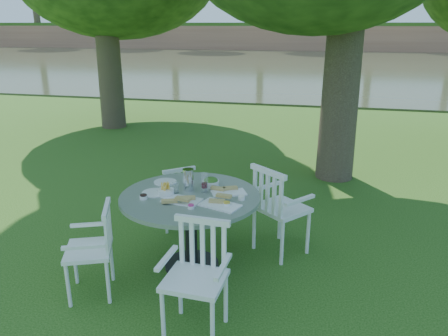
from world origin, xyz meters
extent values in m
plane|color=#19410D|center=(0.00, 0.00, 0.00)|extent=(140.00, 140.00, 0.00)
cylinder|color=black|center=(-0.17, -0.57, 0.02)|extent=(0.56, 0.56, 0.04)
cylinder|color=black|center=(-0.17, -0.57, 0.40)|extent=(0.12, 0.12, 0.72)
cylinder|color=slate|center=(-0.17, -0.57, 0.78)|extent=(1.39, 1.39, 0.04)
cylinder|color=white|center=(0.99, -0.01, 0.25)|extent=(0.04, 0.04, 0.50)
cylinder|color=white|center=(0.65, 0.27, 0.25)|extent=(0.04, 0.04, 0.50)
cylinder|color=white|center=(0.74, -0.32, 0.25)|extent=(0.04, 0.04, 0.50)
cylinder|color=white|center=(0.40, -0.04, 0.25)|extent=(0.04, 0.04, 0.50)
cube|color=white|center=(0.70, -0.03, 0.52)|extent=(0.69, 0.68, 0.04)
cube|color=white|center=(0.56, -0.20, 0.75)|extent=(0.42, 0.36, 0.51)
cylinder|color=white|center=(-0.62, 0.56, 0.20)|extent=(0.03, 0.03, 0.40)
cylinder|color=white|center=(-0.89, 0.34, 0.20)|extent=(0.03, 0.03, 0.40)
cylinder|color=white|center=(-0.42, 0.32, 0.20)|extent=(0.03, 0.03, 0.40)
cylinder|color=white|center=(-0.69, 0.09, 0.20)|extent=(0.03, 0.03, 0.40)
cube|color=white|center=(-0.65, 0.33, 0.42)|extent=(0.55, 0.55, 0.04)
cube|color=white|center=(-0.54, 0.19, 0.60)|extent=(0.33, 0.29, 0.41)
cylinder|color=white|center=(-1.17, -1.12, 0.22)|extent=(0.03, 0.03, 0.43)
cylinder|color=white|center=(-1.03, -1.48, 0.22)|extent=(0.03, 0.03, 0.43)
cylinder|color=white|center=(-0.85, -0.99, 0.22)|extent=(0.03, 0.03, 0.43)
cylinder|color=white|center=(-0.71, -1.35, 0.22)|extent=(0.03, 0.03, 0.43)
cube|color=white|center=(-0.94, -1.23, 0.45)|extent=(0.54, 0.56, 0.04)
cube|color=white|center=(-0.76, -1.16, 0.65)|extent=(0.20, 0.42, 0.44)
cylinder|color=white|center=(-0.05, -1.71, 0.23)|extent=(0.04, 0.04, 0.46)
cylinder|color=white|center=(0.36, -1.73, 0.23)|extent=(0.04, 0.04, 0.46)
cylinder|color=white|center=(-0.03, -1.34, 0.23)|extent=(0.04, 0.04, 0.46)
cylinder|color=white|center=(0.38, -1.36, 0.23)|extent=(0.04, 0.04, 0.46)
cube|color=white|center=(0.17, -1.53, 0.48)|extent=(0.49, 0.45, 0.04)
cube|color=white|center=(0.18, -1.33, 0.70)|extent=(0.47, 0.07, 0.47)
cube|color=white|center=(-0.20, -0.73, 0.81)|extent=(0.39, 0.27, 0.01)
cube|color=white|center=(0.19, -0.77, 0.81)|extent=(0.42, 0.32, 0.01)
cube|color=white|center=(0.20, -0.44, 0.81)|extent=(0.39, 0.32, 0.01)
cylinder|color=white|center=(-0.53, -0.60, 0.81)|extent=(0.25, 0.25, 0.01)
cylinder|color=white|center=(-0.53, -0.29, 0.81)|extent=(0.24, 0.24, 0.01)
cylinder|color=white|center=(-0.40, -0.63, 0.84)|extent=(0.16, 0.16, 0.06)
cylinder|color=white|center=(-0.03, -0.27, 0.83)|extent=(0.18, 0.18, 0.06)
cylinder|color=silver|center=(-0.22, -0.44, 0.92)|extent=(0.11, 0.11, 0.22)
cylinder|color=white|center=(-0.05, -0.45, 0.90)|extent=(0.07, 0.07, 0.20)
cylinder|color=white|center=(-0.24, -0.43, 0.85)|extent=(0.06, 0.06, 0.10)
cylinder|color=white|center=(-0.32, -0.54, 0.86)|extent=(0.06, 0.06, 0.11)
cylinder|color=white|center=(-0.06, -0.88, 0.82)|extent=(0.06, 0.06, 0.03)
cylinder|color=white|center=(0.25, -0.76, 0.82)|extent=(0.07, 0.07, 0.03)
cylinder|color=white|center=(0.35, -0.57, 0.82)|extent=(0.07, 0.07, 0.03)
cylinder|color=white|center=(-0.58, -0.77, 0.82)|extent=(0.08, 0.08, 0.03)
cube|color=#363D24|center=(0.00, 23.00, 0.00)|extent=(100.00, 28.00, 0.12)
cube|color=#9C6349|center=(0.00, 38.50, 1.10)|extent=(100.00, 3.00, 2.20)
cube|color=#19410D|center=(0.00, 46.00, 2.35)|extent=(100.00, 18.00, 0.30)
camera|label=1|loc=(1.08, -4.41, 2.42)|focal=35.00mm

